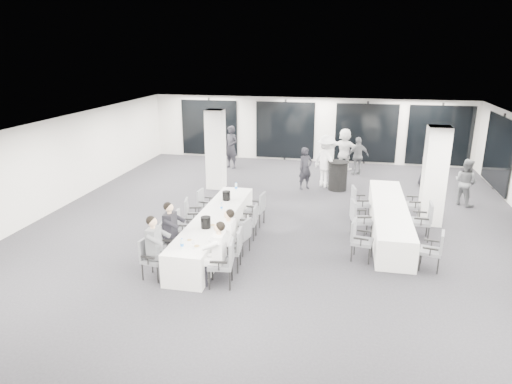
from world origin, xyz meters
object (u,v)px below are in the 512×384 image
Objects in this scene: cocktail_table at (338,176)px; chair_main_right_far at (258,207)px; chair_main_right_mid at (242,234)px; standing_guest_d at (358,154)px; standing_guest_e at (428,163)px; standing_guest_g at (231,144)px; chair_side_left_mid at (358,217)px; standing_guest_c at (327,158)px; chair_main_right_fourth at (251,220)px; chair_side_left_far at (358,201)px; standing_guest_h at (466,179)px; banquet_table_side at (389,219)px; banquet_table_main at (215,229)px; standing_guest_f at (345,146)px; ice_bucket_far at (226,196)px; chair_main_left_near at (151,256)px; chair_main_left_far at (204,202)px; chair_side_left_near at (359,238)px; standing_guest_a at (305,166)px; chair_main_left_second at (167,239)px; ice_bucket_near at (206,222)px; chair_main_left_mid at (182,225)px; chair_side_right_near at (435,248)px; chair_main_left_fourth at (192,213)px; chair_side_right_far at (417,202)px; chair_main_right_near at (225,260)px; chair_main_right_second at (234,247)px.

cocktail_table is 4.44m from chair_main_right_far.
standing_guest_d is (2.80, 8.06, 0.35)m from chair_main_right_mid.
standing_guest_g reaches higher than standing_guest_e.
standing_guest_c is (-1.11, 4.60, 0.48)m from chair_side_left_mid.
chair_side_left_far is (2.77, 2.05, 0.04)m from chair_main_right_fourth.
cocktail_table is 4.12m from standing_guest_h.
standing_guest_h reaches higher than banquet_table_side.
chair_main_right_fourth is 7.89m from standing_guest_e.
banquet_table_main is 3.77m from chair_side_left_mid.
chair_main_right_far is 0.49× the size of standing_guest_f.
ice_bucket_far reaches higher than chair_main_right_far.
chair_main_left_near is 8.46m from standing_guest_c.
banquet_table_main is at bearing 30.69° from chair_main_left_far.
chair_side_left_near is 0.56× the size of standing_guest_a.
ice_bucket_far is at bearing 34.20° from standing_guest_d.
chair_main_left_near is 10.19m from standing_guest_h.
standing_guest_h is (6.11, 3.07, 0.31)m from chair_main_right_far.
standing_guest_h is at bearing 139.03° from chair_main_left_near.
chair_main_right_far is (-3.60, -0.25, 0.17)m from banquet_table_side.
chair_side_left_mid is (4.42, 2.25, 0.07)m from chair_main_left_second.
chair_main_left_far reaches higher than banquet_table_side.
chair_main_left_second is 0.51× the size of standing_guest_e.
standing_guest_a is (-1.15, -0.12, 0.33)m from cocktail_table.
standing_guest_d reaches higher than ice_bucket_near.
standing_guest_c is (3.31, 5.86, 0.57)m from chair_main_left_mid.
chair_main_right_mid is 0.46× the size of standing_guest_f.
chair_side_right_near is (6.09, -0.28, 0.03)m from chair_main_left_mid.
chair_main_left_far is 4.42m from standing_guest_a.
standing_guest_e reaches higher than chair_main_right_fourth.
chair_main_left_second is 3.09m from chair_main_right_far.
chair_main_left_fourth is 0.95× the size of chair_side_left_far.
chair_main_left_near is at bearing 121.61° from standing_guest_e.
standing_guest_f reaches higher than standing_guest_e.
cocktail_table is (-1.51, 3.67, 0.15)m from banquet_table_side.
chair_side_right_far is (4.45, 3.17, 0.07)m from chair_main_right_mid.
chair_side_right_far is at bearing 34.09° from ice_bucket_near.
standing_guest_f reaches higher than standing_guest_d.
chair_main_right_mid is 0.92× the size of chair_side_left_near.
chair_side_left_mid reaches higher than chair_main_left_far.
standing_guest_c is 1.21× the size of standing_guest_e.
chair_main_right_far is 4.82m from chair_side_right_near.
ice_bucket_far reaches higher than chair_main_left_mid.
chair_main_right_near is 7.41m from standing_guest_a.
standing_guest_h is at bearing -50.90° from chair_main_right_near.
standing_guest_h reaches higher than chair_main_left_mid.
chair_main_left_second is at bearing -60.56° from chair_side_left_far.
chair_side_left_near is 3.54× the size of ice_bucket_near.
chair_side_right_near is at bearing 113.64° from chair_main_left_near.
banquet_table_main is 1.58m from chair_main_right_second.
banquet_table_main is 5.75× the size of chair_main_left_mid.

